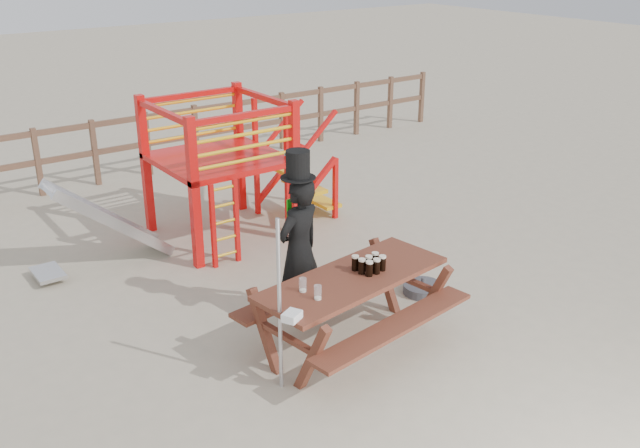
{
  "coord_description": "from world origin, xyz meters",
  "views": [
    {
      "loc": [
        -4.43,
        -5.34,
        4.24
      ],
      "look_at": [
        0.0,
        0.8,
        1.15
      ],
      "focal_mm": 40.0,
      "sensor_mm": 36.0,
      "label": 1
    }
  ],
  "objects": [
    {
      "name": "playground_fort",
      "position": [
        0.12,
        3.58,
        1.07
      ],
      "size": [
        4.71,
        1.84,
        2.1
      ],
      "color": "red",
      "rests_on": "ground"
    },
    {
      "name": "stout_pints",
      "position": [
        0.06,
        -0.03,
        0.94
      ],
      "size": [
        0.31,
        0.28,
        0.17
      ],
      "color": "black",
      "rests_on": "picnic_table"
    },
    {
      "name": "empty_glasses",
      "position": [
        -0.77,
        -0.11,
        0.92
      ],
      "size": [
        0.1,
        0.3,
        0.15
      ],
      "color": "silver",
      "rests_on": "picnic_table"
    },
    {
      "name": "man_with_hat",
      "position": [
        -0.27,
        0.83,
        0.92
      ],
      "size": [
        0.72,
        0.56,
        2.06
      ],
      "rotation": [
        0.0,
        0.0,
        3.39
      ],
      "color": "black",
      "rests_on": "ground"
    },
    {
      "name": "back_fence",
      "position": [
        0.0,
        7.0,
        0.74
      ],
      "size": [
        15.09,
        0.09,
        1.2
      ],
      "color": "brown",
      "rests_on": "ground"
    },
    {
      "name": "picnic_table",
      "position": [
        -0.15,
        -0.02,
        0.54
      ],
      "size": [
        2.39,
        1.81,
        0.86
      ],
      "rotation": [
        0.0,
        0.0,
        0.14
      ],
      "color": "brown",
      "rests_on": "ground"
    },
    {
      "name": "parasol_base",
      "position": [
        1.35,
        0.43,
        0.06
      ],
      "size": [
        0.5,
        0.5,
        0.21
      ],
      "color": "#3B3B40",
      "rests_on": "ground"
    },
    {
      "name": "paper_bag",
      "position": [
        -1.2,
        -0.41,
        0.9
      ],
      "size": [
        0.22,
        0.21,
        0.08
      ],
      "primitive_type": "cube",
      "rotation": [
        0.0,
        0.0,
        0.46
      ],
      "color": "white",
      "rests_on": "picnic_table"
    },
    {
      "name": "ground",
      "position": [
        0.0,
        0.0,
        0.0
      ],
      "size": [
        60.0,
        60.0,
        0.0
      ],
      "primitive_type": "plane",
      "color": "tan",
      "rests_on": "ground"
    },
    {
      "name": "metal_pole",
      "position": [
        -1.21,
        -0.21,
        0.91
      ],
      "size": [
        0.04,
        0.04,
        1.83
      ],
      "primitive_type": "cylinder",
      "color": "#B2B2B7",
      "rests_on": "ground"
    }
  ]
}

